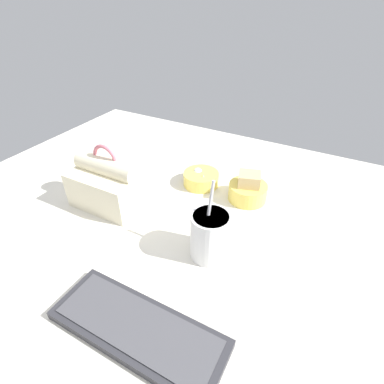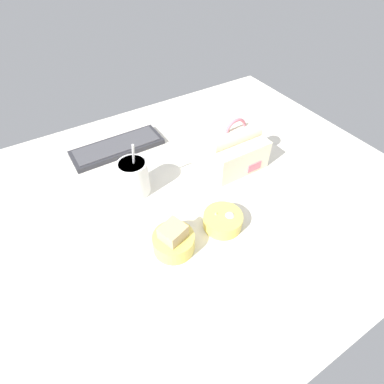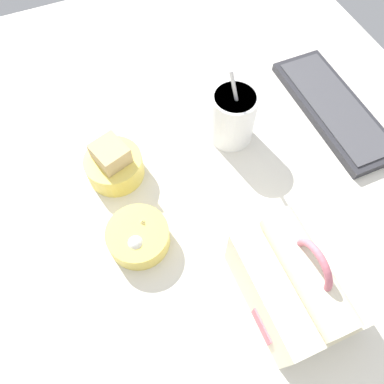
# 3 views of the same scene
# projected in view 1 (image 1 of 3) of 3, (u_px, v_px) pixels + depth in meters

# --- Properties ---
(desk_surface) EXTENTS (1.40, 1.10, 0.02)m
(desk_surface) POSITION_uv_depth(u_px,v_px,m) (182.00, 217.00, 0.82)
(desk_surface) COLOR silver
(desk_surface) RESTS_ON ground
(keyboard) EXTENTS (0.32, 0.12, 0.02)m
(keyboard) POSITION_uv_depth(u_px,v_px,m) (138.00, 329.00, 0.53)
(keyboard) COLOR #2D2D33
(keyboard) RESTS_ON desk_surface
(lunch_bag) EXTENTS (0.19, 0.15, 0.18)m
(lunch_bag) POSITION_uv_depth(u_px,v_px,m) (110.00, 183.00, 0.82)
(lunch_bag) COLOR #EFE5C1
(lunch_bag) RESTS_ON desk_surface
(soup_cup) EXTENTS (0.09, 0.09, 0.19)m
(soup_cup) POSITION_uv_depth(u_px,v_px,m) (210.00, 235.00, 0.66)
(soup_cup) COLOR white
(soup_cup) RESTS_ON desk_surface
(bento_bowl_sandwich) EXTENTS (0.11, 0.11, 0.09)m
(bento_bowl_sandwich) POSITION_uv_depth(u_px,v_px,m) (248.00, 190.00, 0.85)
(bento_bowl_sandwich) COLOR #EFD65B
(bento_bowl_sandwich) RESTS_ON desk_surface
(bento_bowl_snacks) EXTENTS (0.11, 0.11, 0.05)m
(bento_bowl_snacks) POSITION_uv_depth(u_px,v_px,m) (201.00, 178.00, 0.92)
(bento_bowl_snacks) COLOR #EFD65B
(bento_bowl_snacks) RESTS_ON desk_surface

